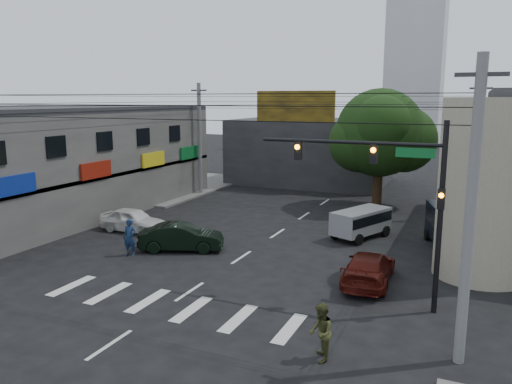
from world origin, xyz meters
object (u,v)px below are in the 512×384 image
Objects in this scene: maroon_sedan at (369,268)px; white_compact at (133,220)px; utility_pole_near_right at (470,216)px; traffic_officer at (130,237)px; street_tree at (380,133)px; utility_pole_far_left at (200,140)px; dark_sedan at (181,237)px; silver_minivan at (361,224)px; utility_pole_far_right at (476,150)px; traffic_gantry at (395,183)px; pedestrian_olive at (321,333)px; navy_van at (455,230)px.

white_compact is at bearing -13.78° from maroon_sedan.
utility_pole_near_right is 16.88m from traffic_officer.
utility_pole_far_left is (-14.50, -1.00, -0.87)m from street_tree.
silver_minivan is (8.18, 6.26, 0.11)m from dark_sedan.
utility_pole_far_right is at bearing 35.58° from traffic_officer.
utility_pole_far_right is (2.68, 17.00, -0.23)m from traffic_gantry.
traffic_gantry is 6.57m from pedestrian_olive.
pedestrian_olive reaches higher than silver_minivan.
maroon_sedan is at bearing 120.15° from traffic_gantry.
silver_minivan is 2.30× the size of pedestrian_olive.
utility_pole_far_right is 15.90m from maroon_sedan.
street_tree is 1.21× the size of traffic_gantry.
traffic_officer is at bearing -136.26° from pedestrian_olive.
utility_pole_near_right and utility_pole_far_right have the same top height.
navy_van reaches higher than white_compact.
street_tree is 18.42m from traffic_gantry.
silver_minivan is 0.72× the size of navy_van.
utility_pole_far_right is at bearing -8.75° from street_tree.
pedestrian_olive is (1.85, -14.22, 0.08)m from silver_minivan.
utility_pole_far_left and utility_pole_far_right have the same top height.
white_compact is 0.87× the size of maroon_sedan.
street_tree is 2.08× the size of silver_minivan.
maroon_sedan is at bearing -141.58° from silver_minivan.
pedestrian_olive is (-0.02, -7.22, 0.23)m from maroon_sedan.
traffic_gantry reaches higher than pedestrian_olive.
traffic_gantry is 25.00m from utility_pole_far_left.
navy_van is (13.26, 5.85, 0.37)m from dark_sedan.
traffic_gantry is 1.50× the size of maroon_sedan.
white_compact is 0.72× the size of navy_van.
silver_minivan is at bearing 168.26° from pedestrian_olive.
traffic_gantry is 4.80m from maroon_sedan.
utility_pole_near_right is 1.00× the size of utility_pole_far_right.
white_compact is 13.61m from silver_minivan.
utility_pole_far_right is 1.57× the size of navy_van.
traffic_officer is at bearing 101.01° from navy_van.
street_tree is at bearing -42.77° from white_compact.
silver_minivan is (-5.76, 12.59, -3.77)m from utility_pole_near_right.
utility_pole_near_right is 20.50m from utility_pole_far_right.
traffic_gantry reaches higher than white_compact.
navy_van is at bearing -77.98° from white_compact.
traffic_officer is at bearing 110.54° from dark_sedan.
white_compact is at bearing -147.13° from utility_pole_far_right.
utility_pole_far_left is at bearing -176.05° from street_tree.
utility_pole_far_right is 20.25m from dark_sedan.
dark_sedan is 12.80m from pedestrian_olive.
silver_minivan is (12.95, 4.18, 0.12)m from white_compact.
dark_sedan is at bearing -116.11° from street_tree.
traffic_gantry is 4.41m from utility_pole_near_right.
utility_pole_near_right is at bearing -73.18° from street_tree.
dark_sedan is 14.49m from navy_van.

